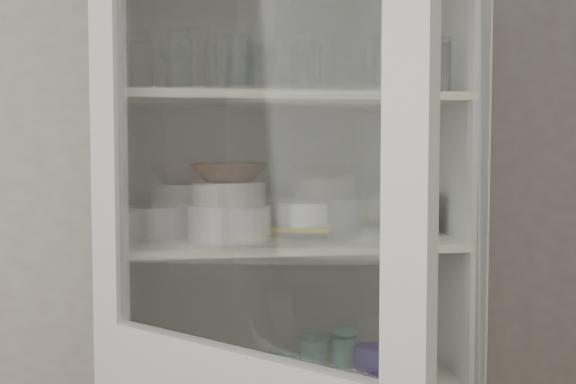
# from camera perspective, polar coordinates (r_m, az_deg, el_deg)

# --- Properties ---
(wall_back) EXTENTS (3.60, 0.02, 2.60)m
(wall_back) POSITION_cam_1_polar(r_m,az_deg,el_deg) (2.26, -5.85, -1.95)
(wall_back) COLOR gray
(wall_back) RESTS_ON ground
(pantry_cabinet) EXTENTS (1.00, 0.45, 2.10)m
(pantry_cabinet) POSITION_cam_1_polar(r_m,az_deg,el_deg) (2.18, -0.24, -11.74)
(pantry_cabinet) COLOR beige
(pantry_cabinet) RESTS_ON floor
(tumbler_0) EXTENTS (0.08, 0.08, 0.12)m
(tumbler_0) POSITION_cam_1_polar(r_m,az_deg,el_deg) (1.92, -11.48, 9.68)
(tumbler_0) COLOR silver
(tumbler_0) RESTS_ON shelf_glass
(tumbler_1) EXTENTS (0.10, 0.10, 0.15)m
(tumbler_1) POSITION_cam_1_polar(r_m,az_deg,el_deg) (1.92, -5.49, 10.04)
(tumbler_1) COLOR silver
(tumbler_1) RESTS_ON shelf_glass
(tumbler_2) EXTENTS (0.10, 0.10, 0.15)m
(tumbler_2) POSITION_cam_1_polar(r_m,az_deg,el_deg) (1.92, 1.46, 10.06)
(tumbler_2) COLOR silver
(tumbler_2) RESTS_ON shelf_glass
(tumbler_3) EXTENTS (0.09, 0.09, 0.15)m
(tumbler_3) POSITION_cam_1_polar(r_m,az_deg,el_deg) (1.92, -3.83, 10.08)
(tumbler_3) COLOR silver
(tumbler_3) RESTS_ON shelf_glass
(tumbler_4) EXTENTS (0.07, 0.07, 0.14)m
(tumbler_4) POSITION_cam_1_polar(r_m,az_deg,el_deg) (1.96, 6.94, 9.88)
(tumbler_4) COLOR silver
(tumbler_4) RESTS_ON shelf_glass
(tumbler_5) EXTENTS (0.07, 0.07, 0.14)m
(tumbler_5) POSITION_cam_1_polar(r_m,az_deg,el_deg) (2.05, 11.79, 9.48)
(tumbler_5) COLOR silver
(tumbler_5) RESTS_ON shelf_glass
(tumbler_6) EXTENTS (0.08, 0.08, 0.15)m
(tumbler_6) POSITION_cam_1_polar(r_m,az_deg,el_deg) (2.01, 11.71, 9.74)
(tumbler_6) COLOR silver
(tumbler_6) RESTS_ON shelf_glass
(tumbler_7) EXTENTS (0.10, 0.10, 0.15)m
(tumbler_7) POSITION_cam_1_polar(r_m,az_deg,el_deg) (2.03, -8.56, 9.78)
(tumbler_7) COLOR silver
(tumbler_7) RESTS_ON shelf_glass
(tumbler_8) EXTENTS (0.07, 0.07, 0.14)m
(tumbler_8) POSITION_cam_1_polar(r_m,az_deg,el_deg) (2.01, -3.60, 9.69)
(tumbler_8) COLOR silver
(tumbler_8) RESTS_ON shelf_glass
(tumbler_9) EXTENTS (0.09, 0.09, 0.15)m
(tumbler_9) POSITION_cam_1_polar(r_m,az_deg,el_deg) (2.02, -3.84, 9.85)
(tumbler_9) COLOR silver
(tumbler_9) RESTS_ON shelf_glass
(tumbler_10) EXTENTS (0.09, 0.09, 0.14)m
(tumbler_10) POSITION_cam_1_polar(r_m,az_deg,el_deg) (2.05, -2.29, 9.53)
(tumbler_10) COLOR silver
(tumbler_10) RESTS_ON shelf_glass
(goblet_0) EXTENTS (0.07, 0.07, 0.16)m
(goblet_0) POSITION_cam_1_polar(r_m,az_deg,el_deg) (2.12, -4.96, 9.63)
(goblet_0) COLOR silver
(goblet_0) RESTS_ON shelf_glass
(goblet_1) EXTENTS (0.07, 0.07, 0.16)m
(goblet_1) POSITION_cam_1_polar(r_m,az_deg,el_deg) (2.16, -1.87, 9.57)
(goblet_1) COLOR silver
(goblet_1) RESTS_ON shelf_glass
(goblet_2) EXTENTS (0.08, 0.08, 0.18)m
(goblet_2) POSITION_cam_1_polar(r_m,az_deg,el_deg) (2.14, 1.87, 9.81)
(goblet_2) COLOR silver
(goblet_2) RESTS_ON shelf_glass
(goblet_3) EXTENTS (0.07, 0.07, 0.17)m
(goblet_3) POSITION_cam_1_polar(r_m,az_deg,el_deg) (2.20, 8.95, 9.47)
(goblet_3) COLOR silver
(goblet_3) RESTS_ON shelf_glass
(plate_stack_front) EXTENTS (0.23, 0.23, 0.10)m
(plate_stack_front) POSITION_cam_1_polar(r_m,az_deg,el_deg) (1.99, -4.65, -2.40)
(plate_stack_front) COLOR white
(plate_stack_front) RESTS_ON shelf_plates
(plate_stack_back) EXTENTS (0.21, 0.21, 0.08)m
(plate_stack_back) POSITION_cam_1_polar(r_m,az_deg,el_deg) (2.15, -10.38, -2.20)
(plate_stack_back) COLOR white
(plate_stack_back) RESTS_ON shelf_plates
(cream_bowl) EXTENTS (0.26, 0.26, 0.06)m
(cream_bowl) POSITION_cam_1_polar(r_m,az_deg,el_deg) (1.99, -4.66, -0.10)
(cream_bowl) COLOR white
(cream_bowl) RESTS_ON plate_stack_front
(terracotta_bowl) EXTENTS (0.22, 0.22, 0.05)m
(terracotta_bowl) POSITION_cam_1_polar(r_m,az_deg,el_deg) (1.98, -4.67, 1.56)
(terracotta_bowl) COLOR #4F2E1E
(terracotta_bowl) RESTS_ON cream_bowl
(glass_platter) EXTENTS (0.42, 0.42, 0.02)m
(glass_platter) POSITION_cam_1_polar(r_m,az_deg,el_deg) (2.08, 1.11, -3.23)
(glass_platter) COLOR silver
(glass_platter) RESTS_ON shelf_plates
(yellow_trivet) EXTENTS (0.21, 0.21, 0.01)m
(yellow_trivet) POSITION_cam_1_polar(r_m,az_deg,el_deg) (2.08, 1.11, -2.80)
(yellow_trivet) COLOR gold
(yellow_trivet) RESTS_ON glass_platter
(white_ramekin) EXTENTS (0.18, 0.18, 0.07)m
(white_ramekin) POSITION_cam_1_polar(r_m,az_deg,el_deg) (2.07, 1.11, -1.72)
(white_ramekin) COLOR white
(white_ramekin) RESTS_ON yellow_trivet
(grey_bowl_stack) EXTENTS (0.15, 0.15, 0.12)m
(grey_bowl_stack) POSITION_cam_1_polar(r_m,az_deg,el_deg) (2.14, 9.80, -1.72)
(grey_bowl_stack) COLOR #AFB5B6
(grey_bowl_stack) RESTS_ON shelf_plates
(mug_blue) EXTENTS (0.11, 0.11, 0.09)m
(mug_blue) POSITION_cam_1_polar(r_m,az_deg,el_deg) (2.13, 6.67, -13.12)
(mug_blue) COLOR navy
(mug_blue) RESTS_ON shelf_mugs
(mug_teal) EXTENTS (0.13, 0.13, 0.09)m
(mug_teal) POSITION_cam_1_polar(r_m,az_deg,el_deg) (2.18, 1.98, -12.64)
(mug_teal) COLOR #1E7876
(mug_teal) RESTS_ON shelf_mugs
(mug_white) EXTENTS (0.13, 0.13, 0.10)m
(mug_white) POSITION_cam_1_polar(r_m,az_deg,el_deg) (2.07, 9.07, -13.53)
(mug_white) COLOR white
(mug_white) RESTS_ON shelf_mugs
(teal_jar) EXTENTS (0.09, 0.09, 0.10)m
(teal_jar) POSITION_cam_1_polar(r_m,az_deg,el_deg) (2.22, 4.51, -12.19)
(teal_jar) COLOR #1E7876
(teal_jar) RESTS_ON shelf_mugs
(measuring_cups) EXTENTS (0.10, 0.10, 0.04)m
(measuring_cups) POSITION_cam_1_polar(r_m,az_deg,el_deg) (2.04, -5.12, -14.67)
(measuring_cups) COLOR silver
(measuring_cups) RESTS_ON shelf_mugs
(white_canister) EXTENTS (0.15, 0.15, 0.13)m
(white_canister) POSITION_cam_1_polar(r_m,az_deg,el_deg) (2.16, -11.29, -12.31)
(white_canister) COLOR white
(white_canister) RESTS_ON shelf_mugs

